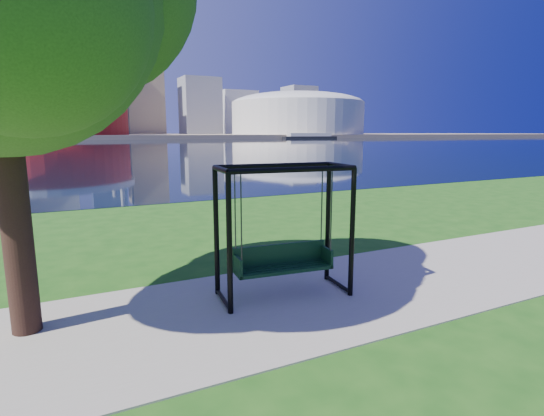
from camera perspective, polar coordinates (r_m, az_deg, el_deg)
ground at (r=8.75m, az=0.39°, el=-11.43°), size 900.00×900.00×0.00m
path at (r=8.33m, az=1.98°, el=-12.46°), size 120.00×4.00×0.03m
river at (r=109.37m, az=-24.70°, el=7.54°), size 900.00×180.00×0.02m
far_bank at (r=313.29m, az=-26.06°, el=8.71°), size 900.00×228.00×2.00m
stadium at (r=242.59m, az=-28.50°, el=11.53°), size 83.00×83.00×32.00m
arena at (r=279.43m, az=3.46°, el=12.71°), size 84.00×84.00×26.56m
skyline at (r=328.28m, az=-27.35°, el=14.75°), size 392.00×66.00×96.50m
swing at (r=8.30m, az=1.53°, el=-3.50°), size 2.65×1.36×2.61m
barge at (r=228.16m, az=5.01°, el=9.61°), size 29.64×11.51×2.89m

